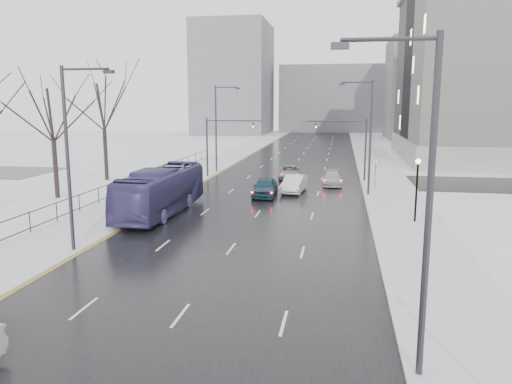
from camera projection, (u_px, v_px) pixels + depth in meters
The scene contains 24 objects.
road at pixel (294, 166), 64.79m from camera, with size 16.00×150.00×0.04m, color black.
cross_road at pixel (284, 179), 53.15m from camera, with size 130.00×10.00×0.04m, color black.
sidewalk_left at pixel (216, 163), 66.52m from camera, with size 5.00×150.00×0.16m, color silver.
sidewalk_right at pixel (377, 167), 63.04m from camera, with size 5.00×150.00×0.16m, color silver.
park_strip at pixel (148, 162), 68.10m from camera, with size 14.00×150.00×0.12m, color white.
tree_park_d at pixel (58, 199), 42.52m from camera, with size 8.75×8.75×12.50m, color black, non-canonical shape.
tree_park_e at pixel (107, 181), 52.29m from camera, with size 9.45×9.45×13.50m, color black, non-canonical shape.
iron_fence at pixel (86, 199), 37.69m from camera, with size 0.06×70.00×1.30m.
streetlight_r_near at pixel (421, 193), 13.94m from camera, with size 2.95×0.25×10.00m.
streetlight_r_mid at pixel (368, 132), 43.05m from camera, with size 2.95×0.25×10.00m.
streetlight_l_near at pixel (71, 150), 26.35m from camera, with size 2.95×0.25×10.00m.
streetlight_l_far at pixel (218, 124), 57.39m from camera, with size 2.95×0.25×10.00m.
lamppost_r_mid at pixel (417, 181), 33.35m from camera, with size 0.36×0.36×4.28m.
mast_signal_right at pixel (355, 142), 51.21m from camera, with size 6.10×0.33×6.50m.
mast_signal_left at pixel (217, 140), 53.64m from camera, with size 6.10×0.33×6.50m.
no_uturn_sign at pixel (376, 164), 47.34m from camera, with size 0.60×0.06×2.70m.
bldg_far_right at pixel (443, 89), 111.56m from camera, with size 24.00×20.00×22.00m, color slate.
bldg_far_left at pixel (234, 79), 129.01m from camera, with size 18.00×22.00×28.00m, color slate.
bldg_far_center at pixel (336, 99), 140.14m from camera, with size 30.00×18.00×18.00m, color slate.
bus at pixel (161, 191), 36.59m from camera, with size 2.83×12.11×3.37m, color navy.
sedan_center_near at pixel (265, 187), 43.32m from camera, with size 1.96×4.86×1.66m, color #19374B.
sedan_right_near at pixel (294, 184), 45.33m from camera, with size 1.67×4.78×1.58m, color silver.
sedan_right_cross at pixel (290, 172), 53.49m from camera, with size 2.34×5.08×1.41m, color gray.
sedan_right_far at pixel (332, 178), 49.37m from camera, with size 1.88×4.62×1.34m, color #ACADB1.
Camera 1 is at (5.91, -4.30, 8.13)m, focal length 35.00 mm.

